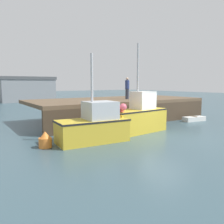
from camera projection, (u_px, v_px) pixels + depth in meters
ground at (166, 137)px, 13.46m from camera, size 120.00×160.00×0.10m
pier at (120, 103)px, 19.03m from camera, size 14.18×6.18×1.74m
fishing_boat_near_left at (94, 126)px, 12.10m from camera, size 3.78×1.88×4.51m
fishing_boat_near_right at (137, 117)px, 14.47m from camera, size 4.36×1.99×5.39m
rowboat at (194, 119)px, 18.87m from camera, size 1.94×0.98×0.40m
dockworker at (127, 88)px, 19.10m from camera, size 0.34×0.34×1.75m
warehouse at (27, 89)px, 39.10m from camera, size 8.72×4.70×4.11m
mooring_buoy_foreground at (45, 140)px, 11.06m from camera, size 0.61×0.61×0.78m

